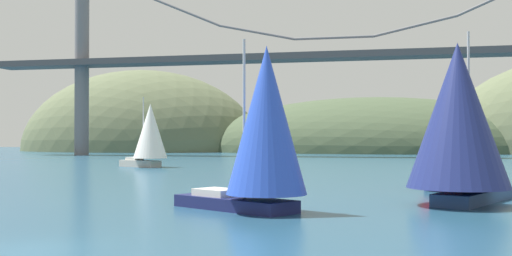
{
  "coord_description": "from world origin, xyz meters",
  "views": [
    {
      "loc": [
        11.54,
        -17.86,
        3.64
      ],
      "look_at": [
        0.0,
        32.31,
        4.37
      ],
      "focal_mm": 43.71,
      "sensor_mm": 36.0,
      "label": 1
    }
  ],
  "objects_px": {
    "sailboat_navy_sail": "(459,119)",
    "sailboat_green_sail": "(261,132)",
    "sailboat_white_mainsail": "(149,133)",
    "sailboat_blue_spinnaker": "(263,127)",
    "channel_buoy": "(463,174)",
    "sailboat_crimson_sail": "(446,137)"
  },
  "relations": [
    {
      "from": "sailboat_crimson_sail",
      "to": "sailboat_blue_spinnaker",
      "type": "height_order",
      "value": "sailboat_blue_spinnaker"
    },
    {
      "from": "sailboat_white_mainsail",
      "to": "sailboat_blue_spinnaker",
      "type": "bearing_deg",
      "value": -60.65
    },
    {
      "from": "sailboat_green_sail",
      "to": "sailboat_blue_spinnaker",
      "type": "xyz_separation_m",
      "value": [
        8.41,
        -37.43,
        -0.02
      ]
    },
    {
      "from": "sailboat_green_sail",
      "to": "sailboat_blue_spinnaker",
      "type": "bearing_deg",
      "value": -77.34
    },
    {
      "from": "sailboat_green_sail",
      "to": "channel_buoy",
      "type": "bearing_deg",
      "value": -24.93
    },
    {
      "from": "sailboat_navy_sail",
      "to": "sailboat_green_sail",
      "type": "xyz_separation_m",
      "value": [
        -17.81,
        32.28,
        -0.44
      ]
    },
    {
      "from": "sailboat_white_mainsail",
      "to": "sailboat_crimson_sail",
      "type": "bearing_deg",
      "value": -38.48
    },
    {
      "from": "sailboat_navy_sail",
      "to": "sailboat_blue_spinnaker",
      "type": "distance_m",
      "value": 10.74
    },
    {
      "from": "sailboat_navy_sail",
      "to": "sailboat_green_sail",
      "type": "bearing_deg",
      "value": 118.89
    },
    {
      "from": "sailboat_navy_sail",
      "to": "sailboat_blue_spinnaker",
      "type": "relative_size",
      "value": 1.13
    },
    {
      "from": "sailboat_white_mainsail",
      "to": "sailboat_crimson_sail",
      "type": "distance_m",
      "value": 41.17
    },
    {
      "from": "sailboat_white_mainsail",
      "to": "sailboat_blue_spinnaker",
      "type": "distance_m",
      "value": 46.4
    },
    {
      "from": "sailboat_green_sail",
      "to": "sailboat_white_mainsail",
      "type": "bearing_deg",
      "value": 168.11
    },
    {
      "from": "channel_buoy",
      "to": "sailboat_navy_sail",
      "type": "bearing_deg",
      "value": -96.02
    },
    {
      "from": "sailboat_white_mainsail",
      "to": "sailboat_navy_sail",
      "type": "height_order",
      "value": "sailboat_navy_sail"
    },
    {
      "from": "sailboat_navy_sail",
      "to": "sailboat_green_sail",
      "type": "distance_m",
      "value": 36.87
    },
    {
      "from": "sailboat_blue_spinnaker",
      "to": "sailboat_green_sail",
      "type": "bearing_deg",
      "value": 102.66
    },
    {
      "from": "sailboat_crimson_sail",
      "to": "channel_buoy",
      "type": "bearing_deg",
      "value": 79.94
    },
    {
      "from": "sailboat_white_mainsail",
      "to": "sailboat_navy_sail",
      "type": "distance_m",
      "value": 47.75
    },
    {
      "from": "sailboat_blue_spinnaker",
      "to": "channel_buoy",
      "type": "distance_m",
      "value": 30.64
    },
    {
      "from": "sailboat_blue_spinnaker",
      "to": "sailboat_white_mainsail",
      "type": "bearing_deg",
      "value": 119.35
    },
    {
      "from": "sailboat_navy_sail",
      "to": "sailboat_blue_spinnaker",
      "type": "xyz_separation_m",
      "value": [
        -9.41,
        -5.15,
        -0.46
      ]
    }
  ]
}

